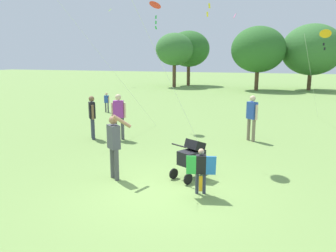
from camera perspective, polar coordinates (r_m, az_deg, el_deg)
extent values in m
plane|color=#75994C|center=(8.08, -0.52, -10.91)|extent=(120.00, 120.00, 0.00)
cylinder|color=brown|center=(34.97, 1.06, 8.49)|extent=(0.36, 0.36, 2.29)
ellipsoid|color=#387033|center=(34.93, 1.08, 12.88)|extent=(3.83, 3.44, 3.25)
cylinder|color=brown|center=(37.06, 3.48, 8.51)|extent=(0.36, 0.36, 2.12)
ellipsoid|color=#2D6628|center=(37.01, 3.53, 12.92)|extent=(4.47, 4.02, 3.80)
cylinder|color=brown|center=(32.68, 14.77, 7.42)|extent=(0.36, 0.36, 1.77)
ellipsoid|color=#2D6628|center=(32.61, 15.04, 12.42)|extent=(4.91, 4.42, 4.18)
cylinder|color=brown|center=(34.36, 22.81, 6.89)|extent=(0.36, 0.36, 1.53)
ellipsoid|color=#387033|center=(34.29, 23.21, 11.80)|extent=(5.47, 4.93, 4.65)
cylinder|color=#33384C|center=(7.87, 6.15, -9.55)|extent=(0.08, 0.08, 0.53)
cylinder|color=#33384C|center=(7.87, 4.93, -9.53)|extent=(0.08, 0.08, 0.53)
cube|color=black|center=(7.72, 5.61, -6.34)|extent=(0.26, 0.19, 0.40)
cylinder|color=tan|center=(7.73, 6.68, -6.55)|extent=(0.06, 0.06, 0.35)
cylinder|color=tan|center=(7.72, 4.53, -6.51)|extent=(0.06, 0.06, 0.35)
sphere|color=tan|center=(7.63, 5.65, -4.34)|extent=(0.14, 0.14, 0.14)
cube|color=blue|center=(7.55, 7.31, -6.67)|extent=(0.25, 0.21, 0.47)
cube|color=black|center=(7.54, 5.62, -6.65)|extent=(0.25, 0.21, 0.47)
cube|color=green|center=(7.54, 3.94, -6.61)|extent=(0.25, 0.21, 0.47)
cube|color=#F4A319|center=(7.67, 5.56, -9.72)|extent=(0.08, 0.03, 0.36)
cylinder|color=#4C4C51|center=(8.91, -9.39, -6.11)|extent=(0.12, 0.12, 0.81)
cylinder|color=#4C4C51|center=(8.69, -8.70, -6.56)|extent=(0.12, 0.12, 0.81)
cube|color=#4C4C56|center=(8.61, -9.20, -1.82)|extent=(0.42, 0.39, 0.61)
cylinder|color=#A37556|center=(8.81, -9.79, -1.81)|extent=(0.09, 0.09, 0.54)
cylinder|color=#A37556|center=(8.38, -7.82, 0.77)|extent=(0.38, 0.44, 0.38)
sphere|color=#A37556|center=(8.52, -9.30, 1.00)|extent=(0.21, 0.21, 0.21)
cylinder|color=black|center=(9.14, 5.79, -7.31)|extent=(0.17, 0.26, 0.28)
cylinder|color=black|center=(8.77, 0.97, -8.08)|extent=(0.17, 0.26, 0.28)
cylinder|color=black|center=(8.42, 3.43, -8.96)|extent=(0.17, 0.26, 0.28)
cube|color=black|center=(8.72, 3.99, -5.33)|extent=(0.70, 0.77, 0.36)
cube|color=black|center=(8.72, 4.60, -3.27)|extent=(0.57, 0.57, 0.35)
cylinder|color=black|center=(8.29, 1.82, -3.32)|extent=(0.44, 0.27, 0.04)
cube|color=yellow|center=(10.36, 7.02, 19.56)|extent=(0.08, 0.08, 0.14)
cube|color=yellow|center=(10.43, 6.69, 18.29)|extent=(0.07, 0.07, 0.14)
cylinder|color=silver|center=(9.30, 0.26, 7.72)|extent=(1.56, 2.54, 4.93)
cone|color=#F4A319|center=(19.00, 25.13, 14.02)|extent=(0.60, 0.48, 0.42)
cube|color=black|center=(18.92, 24.88, 12.46)|extent=(0.08, 0.05, 0.14)
cube|color=black|center=(18.95, 25.00, 11.78)|extent=(0.08, 0.03, 0.14)
cylinder|color=silver|center=(17.48, 23.16, 7.27)|extent=(1.16, 2.94, 4.08)
cone|color=red|center=(15.27, -2.18, 19.87)|extent=(0.69, 0.67, 0.30)
cube|color=green|center=(15.22, -2.07, 17.95)|extent=(0.08, 0.06, 0.14)
cube|color=green|center=(15.18, -2.07, 17.13)|extent=(0.08, 0.04, 0.14)
cube|color=green|center=(15.12, -2.06, 16.32)|extent=(0.09, 0.08, 0.14)
cylinder|color=silver|center=(13.91, -9.38, 9.32)|extent=(2.35, 3.70, 5.14)
cube|color=white|center=(38.64, -9.80, 18.83)|extent=(0.34, 0.33, 0.28)
cube|color=pink|center=(34.98, 11.24, 17.84)|extent=(0.33, 0.50, 0.46)
cylinder|color=#4C4C51|center=(12.87, -7.70, -0.43)|extent=(0.12, 0.12, 0.85)
cylinder|color=#4C4C51|center=(12.91, -8.87, -0.43)|extent=(0.12, 0.12, 0.85)
cube|color=purple|center=(12.76, -8.39, 2.84)|extent=(0.43, 0.33, 0.64)
cylinder|color=beige|center=(12.73, -7.35, 2.65)|extent=(0.09, 0.09, 0.57)
cylinder|color=beige|center=(12.80, -9.41, 2.64)|extent=(0.09, 0.09, 0.57)
sphere|color=beige|center=(12.70, -8.45, 4.86)|extent=(0.22, 0.22, 0.22)
cylinder|color=#33384C|center=(13.31, -12.68, -0.30)|extent=(0.12, 0.12, 0.81)
cylinder|color=#33384C|center=(13.06, -12.55, -0.52)|extent=(0.12, 0.12, 0.81)
cube|color=black|center=(13.06, -12.76, 2.64)|extent=(0.39, 0.42, 0.61)
cylinder|color=brown|center=(13.28, -12.85, 2.60)|extent=(0.09, 0.09, 0.54)
cylinder|color=brown|center=(12.84, -12.64, 2.31)|extent=(0.09, 0.09, 0.54)
sphere|color=brown|center=(13.00, -12.84, 4.51)|extent=(0.21, 0.21, 0.21)
cylinder|color=#4C4C51|center=(19.31, -10.11, 3.08)|extent=(0.08, 0.08, 0.55)
cylinder|color=#4C4C51|center=(19.42, -10.51, 3.11)|extent=(0.08, 0.08, 0.55)
cube|color=#284CA8|center=(19.30, -10.36, 4.50)|extent=(0.26, 0.18, 0.41)
cylinder|color=tan|center=(19.21, -10.00, 4.40)|extent=(0.06, 0.06, 0.36)
cylinder|color=tan|center=(19.39, -10.71, 4.44)|extent=(0.06, 0.06, 0.36)
sphere|color=tan|center=(19.27, -10.39, 5.36)|extent=(0.14, 0.14, 0.14)
cylinder|color=#7F705B|center=(13.02, 13.50, -0.54)|extent=(0.12, 0.12, 0.84)
cylinder|color=#7F705B|center=(12.84, 14.30, -0.75)|extent=(0.12, 0.12, 0.84)
cube|color=#284CA8|center=(12.80, 14.06, 2.57)|extent=(0.43, 0.41, 0.63)
cylinder|color=beige|center=(12.97, 13.35, 2.53)|extent=(0.09, 0.09, 0.56)
cylinder|color=beige|center=(12.64, 14.77, 2.23)|extent=(0.09, 0.09, 0.56)
sphere|color=beige|center=(12.74, 14.16, 4.55)|extent=(0.22, 0.22, 0.22)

